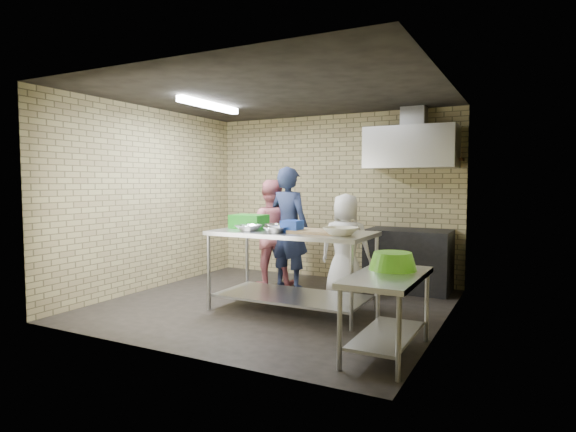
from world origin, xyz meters
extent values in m
plane|color=black|center=(0.00, 0.00, 0.00)|extent=(4.20, 4.20, 0.00)
plane|color=black|center=(0.00, 0.00, 2.70)|extent=(4.20, 4.20, 0.00)
cube|color=tan|center=(0.00, 2.00, 1.35)|extent=(4.20, 0.06, 2.70)
cube|color=tan|center=(0.00, -2.00, 1.35)|extent=(4.20, 0.06, 2.70)
cube|color=tan|center=(-2.10, 0.00, 1.35)|extent=(0.06, 4.00, 2.70)
cube|color=tan|center=(2.10, 0.00, 1.35)|extent=(0.06, 4.00, 2.70)
cube|color=silver|center=(0.33, -0.13, 0.49)|extent=(1.98, 0.99, 0.99)
cube|color=silver|center=(1.80, -1.10, 0.38)|extent=(0.60, 1.20, 0.75)
cube|color=black|center=(1.35, 1.65, 0.45)|extent=(1.20, 0.70, 0.90)
cube|color=silver|center=(1.35, 1.70, 2.10)|extent=(1.30, 0.60, 0.60)
cube|color=#A5A8AD|center=(1.35, 1.85, 2.55)|extent=(0.35, 0.30, 0.30)
cube|color=#3F2B19|center=(1.65, 1.89, 1.92)|extent=(0.80, 0.20, 0.04)
cube|color=white|center=(-1.00, 0.00, 2.64)|extent=(0.10, 1.25, 0.08)
cube|color=green|center=(-0.37, -0.01, 1.08)|extent=(0.44, 0.33, 0.18)
cube|color=blue|center=(0.38, -0.23, 1.06)|extent=(0.22, 0.22, 0.14)
cube|color=tan|center=(0.68, -0.15, 1.01)|extent=(0.60, 0.46, 0.03)
imported|color=silver|center=(-0.17, -0.33, 1.03)|extent=(0.33, 0.33, 0.08)
imported|color=#B1B5B8|center=(0.03, -0.08, 1.03)|extent=(0.25, 0.25, 0.07)
imported|color=#B6B8BD|center=(0.23, -0.35, 1.02)|extent=(0.30, 0.30, 0.07)
imported|color=beige|center=(1.03, -0.28, 1.04)|extent=(0.41, 0.41, 0.09)
cylinder|color=green|center=(1.80, 1.89, 2.02)|extent=(0.06, 0.06, 0.15)
imported|color=#161D37|center=(-0.26, 0.92, 0.91)|extent=(0.72, 0.52, 1.82)
imported|color=#C56872|center=(-0.63, 1.00, 0.82)|extent=(0.98, 0.90, 1.63)
imported|color=silver|center=(0.66, 0.85, 0.72)|extent=(0.76, 0.55, 1.44)
camera|label=1|loc=(2.98, -5.35, 1.59)|focal=29.76mm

